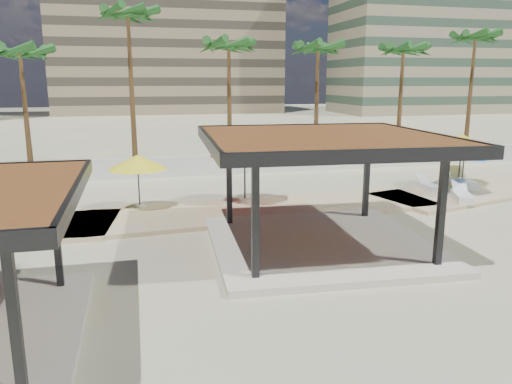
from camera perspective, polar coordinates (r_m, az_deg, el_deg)
ground at (r=14.73m, az=-0.24°, el=-9.63°), size 200.00×200.00×0.00m
promenade at (r=22.25m, az=-0.04°, el=-1.72°), size 44.45×7.97×0.24m
boundary_wall at (r=29.83m, az=-7.74°, el=2.93°), size 56.00×0.30×1.20m
building_mid at (r=91.92m, az=-10.18°, el=17.91°), size 38.00×16.00×30.40m
building_east at (r=95.10m, az=19.59°, el=19.04°), size 32.00×15.00×36.40m
pavilion_central at (r=16.77m, az=7.53°, el=1.29°), size 8.14×8.14×3.88m
umbrella_b at (r=21.93m, az=-13.39°, el=3.32°), size 3.28×3.28×2.30m
umbrella_c at (r=22.34m, az=-1.31°, el=5.21°), size 3.78×3.78×2.92m
umbrella_d at (r=26.15m, az=22.75°, el=4.41°), size 2.81×2.81×2.44m
umbrella_e at (r=28.18m, az=22.48°, el=5.36°), size 3.80×3.80×2.67m
lounger_b at (r=24.89m, az=22.47°, el=-0.41°), size 1.46×2.17×0.79m
lounger_c at (r=26.65m, az=19.10°, el=0.63°), size 0.74×1.90×0.71m
lounger_d at (r=28.18m, az=22.49°, el=1.08°), size 1.34×2.50×0.90m
palm_c at (r=31.86m, az=-25.36°, el=13.76°), size 3.00×3.00×7.93m
palm_d at (r=32.30m, az=-14.43°, el=18.41°), size 3.00×3.00×10.25m
palm_e at (r=32.29m, az=-3.14°, el=15.87°), size 3.00×3.00×8.52m
palm_f at (r=34.16m, az=7.09°, el=15.52°), size 3.00×3.00×8.46m
palm_g at (r=36.41m, az=16.48°, el=14.90°), size 3.00×3.00×8.43m
palm_h at (r=40.29m, az=23.75°, el=15.41°), size 3.00×3.00×9.40m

